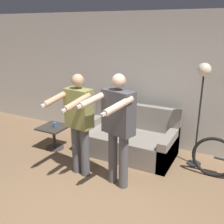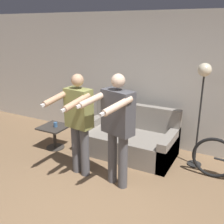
{
  "view_description": "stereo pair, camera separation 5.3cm",
  "coord_description": "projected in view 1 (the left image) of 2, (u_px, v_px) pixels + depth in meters",
  "views": [
    {
      "loc": [
        1.64,
        -2.06,
        2.34
      ],
      "look_at": [
        -0.26,
        1.59,
        0.98
      ],
      "focal_mm": 42.0,
      "sensor_mm": 36.0,
      "label": 1
    },
    {
      "loc": [
        1.68,
        -2.03,
        2.34
      ],
      "look_at": [
        -0.26,
        1.59,
        0.98
      ],
      "focal_mm": 42.0,
      "sensor_mm": 36.0,
      "label": 2
    }
  ],
  "objects": [
    {
      "name": "wall_back",
      "position": [
        152.0,
        81.0,
        5.11
      ],
      "size": [
        10.0,
        0.05,
        2.6
      ],
      "color": "beige",
      "rests_on": "ground_plane"
    },
    {
      "name": "couch",
      "position": [
        128.0,
        140.0,
        4.97
      ],
      "size": [
        1.74,
        0.91,
        0.89
      ],
      "color": "gray",
      "rests_on": "ground_plane"
    },
    {
      "name": "person_left",
      "position": [
        78.0,
        120.0,
        4.05
      ],
      "size": [
        0.55,
        0.71,
        1.66
      ],
      "rotation": [
        0.0,
        0.0,
        -0.12
      ],
      "color": "#56565B",
      "rests_on": "ground_plane"
    },
    {
      "name": "person_right",
      "position": [
        118.0,
        124.0,
        3.74
      ],
      "size": [
        0.66,
        0.77,
        1.72
      ],
      "rotation": [
        0.0,
        0.0,
        -0.28
      ],
      "color": "#56565B",
      "rests_on": "ground_plane"
    },
    {
      "name": "cat",
      "position": [
        123.0,
        98.0,
        5.15
      ],
      "size": [
        0.54,
        0.14,
        0.19
      ],
      "color": "#3D3833",
      "rests_on": "couch"
    },
    {
      "name": "floor_lamp",
      "position": [
        202.0,
        86.0,
        4.2
      ],
      "size": [
        0.24,
        0.24,
        1.78
      ],
      "color": "black",
      "rests_on": "ground_plane"
    },
    {
      "name": "side_table",
      "position": [
        54.0,
        132.0,
        5.14
      ],
      "size": [
        0.51,
        0.51,
        0.46
      ],
      "color": "#38332D",
      "rests_on": "ground_plane"
    },
    {
      "name": "cup",
      "position": [
        55.0,
        125.0,
        5.07
      ],
      "size": [
        0.07,
        0.07,
        0.09
      ],
      "color": "#3D6693",
      "rests_on": "side_table"
    }
  ]
}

